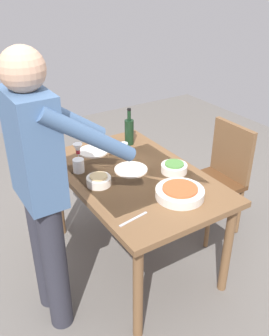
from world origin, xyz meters
TOP-DOWN VIEW (x-y plane):
  - ground_plane at (0.00, 0.00)m, footprint 6.00×6.00m
  - dining_table at (0.00, 0.00)m, footprint 1.32×0.84m
  - chair_near at (-0.03, -0.80)m, footprint 0.40×0.40m
  - person_server at (-0.15, 0.68)m, footprint 0.42×0.61m
  - wine_bottle at (0.44, -0.23)m, footprint 0.07×0.07m
  - wine_glass_left at (0.36, 0.25)m, footprint 0.07×0.07m
  - water_cup_near_left at (0.31, -0.10)m, footprint 0.06×0.06m
  - water_cup_near_right at (0.24, 0.30)m, footprint 0.08×0.08m
  - serving_bowl_pasta at (-0.39, -0.08)m, footprint 0.30×0.30m
  - side_bowl_salad at (-0.11, -0.25)m, footprint 0.18×0.18m
  - side_bowl_bread at (0.01, 0.27)m, footprint 0.16×0.16m
  - dinner_plate_near at (0.46, 0.08)m, footprint 0.23×0.23m
  - dinner_plate_far at (0.06, -0.01)m, footprint 0.23×0.23m
  - table_knife at (-0.43, 0.28)m, footprint 0.04×0.20m

SIDE VIEW (x-z plane):
  - ground_plane at x=0.00m, z-range 0.00..0.00m
  - chair_near at x=-0.03m, z-range 0.07..0.98m
  - dining_table at x=0.00m, z-range 0.29..1.03m
  - table_knife at x=-0.43m, z-range 0.74..0.75m
  - dinner_plate_near at x=0.46m, z-range 0.74..0.75m
  - dinner_plate_far at x=0.06m, z-range 0.74..0.75m
  - serving_bowl_pasta at x=-0.39m, z-range 0.74..0.81m
  - side_bowl_salad at x=-0.11m, z-range 0.74..0.81m
  - side_bowl_bread at x=0.01m, z-range 0.74..0.81m
  - water_cup_near_left at x=0.31m, z-range 0.74..0.83m
  - water_cup_near_right at x=0.24m, z-range 0.74..0.84m
  - wine_glass_left at x=0.36m, z-range 0.77..0.92m
  - wine_bottle at x=0.44m, z-range 0.70..1.00m
  - person_server at x=-0.15m, z-range 0.12..1.81m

